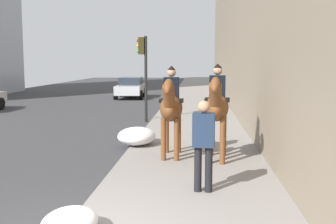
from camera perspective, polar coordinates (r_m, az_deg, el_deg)
name	(u,v)px	position (r m, az deg, el deg)	size (l,w,h in m)	color
mounted_horse_near	(171,107)	(10.48, 0.42, 0.72)	(2.15, 0.60, 2.30)	brown
mounted_horse_far	(217,106)	(10.19, 6.66, 0.79)	(2.15, 0.70, 2.36)	brown
pedestrian_greeting	(204,140)	(7.73, 4.85, -3.80)	(0.29, 0.42, 1.70)	black
car_near_lane	(131,87)	(29.28, -5.08, 3.39)	(4.21, 2.01, 1.44)	#B7BABF
traffic_light_near_curb	(144,64)	(17.50, -3.33, 6.46)	(0.20, 0.44, 3.56)	black
snow_pile_near	(70,222)	(6.21, -13.20, -14.37)	(1.00, 0.77, 0.35)	white
snow_pile_far	(137,136)	(12.28, -4.28, -3.26)	(1.44, 1.11, 0.50)	white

